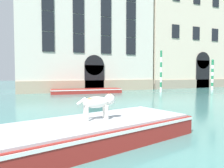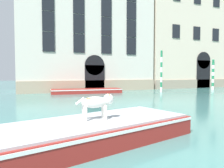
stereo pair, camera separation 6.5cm
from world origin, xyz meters
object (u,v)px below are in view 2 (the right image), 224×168
mooring_pole_0 (213,74)px  mooring_pole_2 (161,71)px  boat_foreground (53,138)px  boat_moored_near_palazzo (87,91)px  dog_on_deck (97,103)px

mooring_pole_0 → mooring_pole_2: size_ratio=0.83×
boat_foreground → boat_moored_near_palazzo: size_ratio=1.27×
mooring_pole_0 → boat_moored_near_palazzo: bearing=174.4°
dog_on_deck → mooring_pole_2: bearing=51.1°
boat_foreground → mooring_pole_0: size_ratio=2.46×
dog_on_deck → boat_moored_near_palazzo: dog_on_deck is taller
boat_foreground → dog_on_deck: dog_on_deck is taller
boat_foreground → boat_moored_near_palazzo: 15.65m
mooring_pole_0 → mooring_pole_2: mooring_pole_2 is taller
boat_foreground → mooring_pole_0: bearing=19.9°
dog_on_deck → mooring_pole_0: (18.61, 13.01, 0.68)m
mooring_pole_2 → boat_moored_near_palazzo: bearing=166.0°
dog_on_deck → boat_foreground: bearing=-163.0°
dog_on_deck → mooring_pole_0: mooring_pole_0 is taller
boat_moored_near_palazzo → mooring_pole_0: 14.95m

